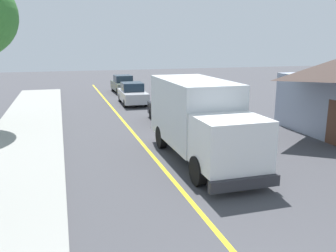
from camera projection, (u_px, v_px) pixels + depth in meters
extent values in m
cube|color=gold|center=(158.00, 162.00, 14.14)|extent=(0.16, 56.00, 0.01)
cube|color=silver|center=(193.00, 110.00, 14.81)|extent=(2.42, 5.01, 2.60)
cube|color=white|center=(230.00, 143.00, 11.65)|extent=(2.29, 2.01, 1.70)
cube|color=#1E2D3D|center=(244.00, 139.00, 10.72)|extent=(2.04, 0.09, 0.75)
cube|color=#2D2D33|center=(245.00, 184.00, 10.88)|extent=(2.40, 0.21, 0.36)
cylinder|color=black|center=(254.00, 165.00, 12.35)|extent=(0.30, 1.00, 1.00)
cylinder|color=black|center=(198.00, 171.00, 11.76)|extent=(0.30, 1.00, 1.00)
cylinder|color=black|center=(204.00, 134.00, 16.59)|extent=(0.30, 1.00, 1.00)
cylinder|color=black|center=(161.00, 137.00, 16.00)|extent=(0.30, 1.00, 1.00)
cube|color=black|center=(169.00, 112.00, 20.91)|extent=(1.99, 4.47, 0.76)
cube|color=#1E2D3D|center=(169.00, 100.00, 20.89)|extent=(1.66, 1.87, 0.64)
cylinder|color=black|center=(189.00, 122.00, 19.85)|extent=(0.25, 0.65, 0.64)
cylinder|color=black|center=(162.00, 124.00, 19.46)|extent=(0.25, 0.65, 0.64)
cylinder|color=black|center=(176.00, 113.00, 22.50)|extent=(0.25, 0.65, 0.64)
cylinder|color=black|center=(152.00, 114.00, 22.12)|extent=(0.25, 0.65, 0.64)
cube|color=#B7B7BC|center=(133.00, 96.00, 27.47)|extent=(1.93, 4.45, 0.76)
cube|color=#1E2D3D|center=(132.00, 87.00, 27.45)|extent=(1.64, 1.85, 0.64)
cylinder|color=black|center=(146.00, 102.00, 26.43)|extent=(0.24, 0.65, 0.64)
cylinder|color=black|center=(125.00, 103.00, 26.02)|extent=(0.24, 0.65, 0.64)
cylinder|color=black|center=(139.00, 97.00, 29.07)|extent=(0.24, 0.65, 0.64)
cylinder|color=black|center=(120.00, 98.00, 28.66)|extent=(0.24, 0.65, 0.64)
cube|color=#4C564C|center=(123.00, 86.00, 33.74)|extent=(1.89, 4.44, 0.76)
cube|color=#1E2D3D|center=(123.00, 79.00, 33.71)|extent=(1.62, 1.83, 0.64)
cylinder|color=black|center=(135.00, 91.00, 32.75)|extent=(0.23, 0.64, 0.64)
cylinder|color=black|center=(118.00, 92.00, 32.27)|extent=(0.23, 0.64, 0.64)
cylinder|color=black|center=(129.00, 87.00, 35.36)|extent=(0.23, 0.64, 0.64)
cylinder|color=black|center=(113.00, 88.00, 34.87)|extent=(0.23, 0.64, 0.64)
cylinder|color=gray|center=(241.00, 120.00, 16.69)|extent=(0.08, 0.08, 2.20)
cylinder|color=red|center=(242.00, 96.00, 16.45)|extent=(0.76, 0.03, 0.76)
cylinder|color=white|center=(242.00, 96.00, 16.47)|extent=(0.80, 0.02, 0.80)
cube|color=brown|center=(335.00, 123.00, 16.29)|extent=(0.10, 1.00, 2.10)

